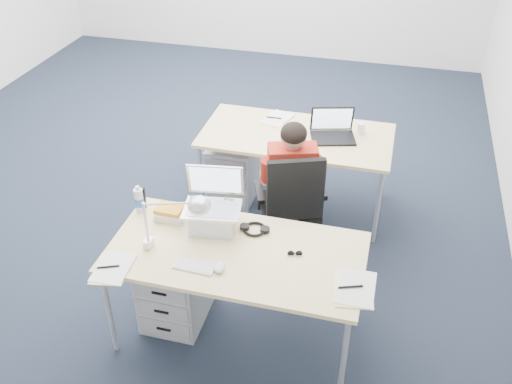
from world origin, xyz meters
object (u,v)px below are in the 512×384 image
desk_far (296,139)px  far_cup (361,128)px  cordless_phone (142,198)px  seated_person (289,183)px  silver_laptop (212,203)px  water_bottle (139,199)px  desk_near (236,257)px  sunglasses (295,254)px  book_stack (170,213)px  desk_lamp (166,221)px  can_koozie (224,227)px  dark_laptop (334,125)px  bear_figurine (229,208)px  office_chair (289,227)px  drawer_pedestal_near (176,286)px  headphones (255,228)px  drawer_pedestal_far (234,169)px  wireless_keyboard (195,266)px  computer_mouse (219,267)px

desk_far → far_cup: 0.55m
cordless_phone → seated_person: bearing=35.1°
silver_laptop → water_bottle: 0.55m
desk_near → sunglasses: bearing=8.9°
book_stack → desk_lamp: size_ratio=0.42×
seated_person → desk_lamp: bearing=-132.7°
can_koozie → dark_laptop: (0.49, 1.44, 0.07)m
can_koozie → bear_figurine: 0.18m
desk_near → office_chair: 0.98m
can_koozie → bear_figurine: bearing=97.1°
can_koozie → dark_laptop: size_ratio=0.36×
desk_lamp → cordless_phone: bearing=135.6°
drawer_pedestal_near → dark_laptop: 1.83m
headphones → desk_near: bearing=-106.6°
drawer_pedestal_near → can_koozie: 0.63m
seated_person → desk_near: bearing=-114.6°
cordless_phone → sunglasses: bearing=-17.2°
office_chair → far_cup: (0.42, 0.86, 0.49)m
drawer_pedestal_far → book_stack: size_ratio=2.88×
water_bottle → far_cup: (1.34, 1.50, -0.06)m
office_chair → sunglasses: size_ratio=10.74×
drawer_pedestal_near → silver_laptop: size_ratio=1.41×
headphones → book_stack: book_stack is taller
wireless_keyboard → seated_person: bearing=77.8°
seated_person → headphones: 0.82m
sunglasses → seated_person: bearing=88.9°
seated_person → computer_mouse: 1.25m
water_bottle → sunglasses: (1.11, -0.18, -0.09)m
water_bottle → wireless_keyboard: bearing=-38.9°
wireless_keyboard → dark_laptop: dark_laptop is taller
desk_near → desk_lamp: desk_lamp is taller
silver_laptop → can_koozie: size_ratio=3.07×
desk_far → headphones: 1.35m
seated_person → water_bottle: seated_person is taller
desk_far → office_chair: office_chair is taller
desk_near → drawer_pedestal_near: size_ratio=2.91×
wireless_keyboard → desk_lamp: bearing=154.5°
drawer_pedestal_near → drawer_pedestal_far: 1.56m
office_chair → wireless_keyboard: bearing=-129.7°
office_chair → seated_person: 0.35m
desk_near → water_bottle: water_bottle is taller
office_chair → computer_mouse: (-0.22, -1.07, 0.46)m
desk_near → book_stack: 0.57m
office_chair → dark_laptop: office_chair is taller
water_bottle → dark_laptop: size_ratio=0.57×
silver_laptop → book_stack: bearing=167.8°
book_stack → bear_figurine: bearing=14.7°
dark_laptop → far_cup: dark_laptop is taller
seated_person → water_bottle: 1.21m
office_chair → cordless_phone: office_chair is taller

